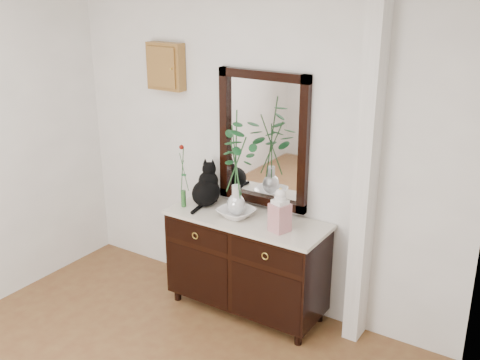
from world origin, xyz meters
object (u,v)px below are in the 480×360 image
Objects in this scene: cat at (206,184)px; ginger_jar at (280,209)px; sideboard at (247,260)px; lotus_bowl at (236,213)px.

ginger_jar is (0.78, -0.13, -0.01)m from cat.
ginger_jar is at bearing -12.82° from sideboard.
sideboard is 0.65m from ginger_jar.
cat reaches higher than sideboard.
lotus_bowl is at bearing 174.06° from ginger_jar.
sideboard is 3.63× the size of cat.
cat is at bearing 173.71° from sideboard.
lotus_bowl is at bearing -156.96° from sideboard.
ginger_jar is (0.42, -0.04, 0.14)m from lotus_bowl.
ginger_jar is at bearing -5.94° from lotus_bowl.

